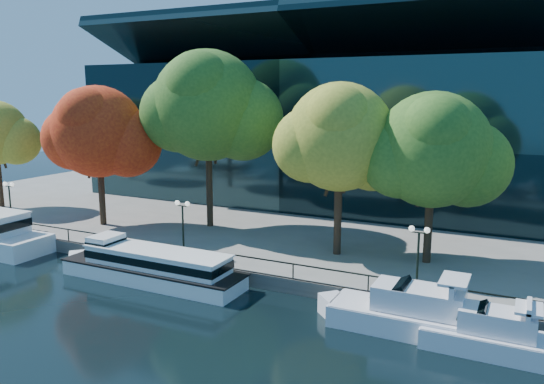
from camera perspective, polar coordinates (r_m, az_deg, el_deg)
The scene contains 14 objects.
ground at distance 34.86m, azimuth -7.65°, elevation -11.09°, with size 160.00×160.00×0.00m, color black.
promenade at distance 66.88m, azimuth 9.94°, elevation -0.19°, with size 90.00×67.08×1.00m.
railing at distance 36.80m, azimuth -4.89°, elevation -6.66°, with size 88.20×0.08×0.99m.
convention_building at distance 62.80m, azimuth 5.45°, elevation 6.60°, with size 50.00×24.57×21.43m.
tour_boat at distance 37.88m, azimuth -13.23°, elevation -7.56°, with size 14.93×3.33×2.83m.
cruiser_near at distance 30.40m, azimuth 15.50°, elevation -12.61°, with size 11.65×3.00×3.38m.
cruiser_far at distance 29.50m, azimuth 22.99°, elevation -14.09°, with size 8.90×2.47×2.91m.
tree_1 at distance 49.61m, azimuth -18.10°, elevation 5.98°, with size 10.18×8.34×12.53m.
tree_2 at distance 46.80m, azimuth -6.78°, elevation 8.96°, with size 12.05×9.88×15.58m.
tree_3 at distance 38.44m, azimuth 7.48°, elevation 5.62°, with size 9.82×8.05×12.65m.
tree_4 at distance 37.88m, azimuth 17.10°, elevation 4.08°, with size 9.97×8.17×12.00m.
lamp_0 at distance 52.80m, azimuth -26.41°, elevation -0.17°, with size 1.26×0.36×4.03m.
lamp_1 at distance 39.69m, azimuth -9.59°, elevation -2.43°, with size 1.26×0.36×4.03m.
lamp_2 at distance 32.98m, azimuth 15.49°, elevation -5.36°, with size 1.26×0.36×4.03m.
Camera 1 is at (18.29, -26.77, 12.82)m, focal length 35.00 mm.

